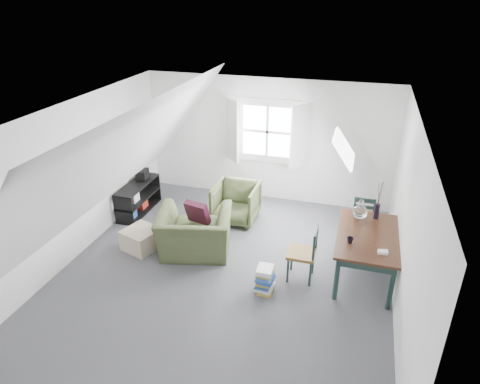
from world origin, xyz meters
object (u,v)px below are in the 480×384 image
(armchair_near, at_px, (196,252))
(magazine_stack, at_px, (265,280))
(dining_chair_far, at_px, (363,215))
(dining_chair_near, at_px, (304,253))
(dining_table, at_px, (367,240))
(media_shelf, at_px, (137,200))
(ottoman, at_px, (141,239))
(armchair_far, at_px, (236,220))

(armchair_near, bearing_deg, magazine_stack, 140.30)
(dining_chair_far, relative_size, dining_chair_near, 0.96)
(dining_table, xyz_separation_m, media_shelf, (-4.33, 0.89, -0.38))
(armchair_near, xyz_separation_m, dining_chair_far, (2.64, 1.27, 0.44))
(ottoman, bearing_deg, dining_chair_far, 21.58)
(armchair_far, bearing_deg, armchair_near, -104.31)
(ottoman, bearing_deg, armchair_near, 8.43)
(armchair_far, height_order, ottoman, armchair_far)
(magazine_stack, bearing_deg, dining_chair_near, 44.11)
(dining_table, relative_size, magazine_stack, 3.79)
(armchair_far, height_order, media_shelf, media_shelf)
(dining_chair_near, bearing_deg, dining_table, 125.65)
(dining_chair_far, bearing_deg, dining_chair_near, 79.96)
(media_shelf, relative_size, magazine_stack, 2.96)
(armchair_near, height_order, dining_chair_near, dining_chair_near)
(dining_table, xyz_separation_m, dining_chair_near, (-0.88, -0.31, -0.19))
(dining_table, bearing_deg, armchair_far, 158.28)
(magazine_stack, bearing_deg, media_shelf, 150.64)
(armchair_far, relative_size, dining_table, 0.55)
(dining_table, distance_m, dining_chair_far, 1.18)
(ottoman, distance_m, dining_table, 3.68)
(armchair_far, height_order, dining_chair_far, dining_chair_far)
(armchair_far, xyz_separation_m, ottoman, (-1.25, -1.39, 0.18))
(ottoman, bearing_deg, dining_table, 3.96)
(dining_chair_near, bearing_deg, ottoman, -74.90)
(dining_table, xyz_separation_m, magazine_stack, (-1.36, -0.78, -0.45))
(dining_table, bearing_deg, media_shelf, 172.04)
(dining_chair_near, distance_m, media_shelf, 3.66)
(armchair_far, distance_m, ottoman, 1.88)
(armchair_near, relative_size, dining_chair_far, 1.38)
(dining_chair_far, distance_m, media_shelf, 4.26)
(dining_chair_near, relative_size, media_shelf, 0.76)
(armchair_far, distance_m, dining_chair_near, 2.13)
(armchair_far, xyz_separation_m, magazine_stack, (1.02, -1.91, 0.20))
(armchair_near, bearing_deg, armchair_far, -118.25)
(armchair_near, distance_m, dining_chair_far, 2.96)
(ottoman, bearing_deg, magazine_stack, -12.96)
(magazine_stack, bearing_deg, dining_table, 29.63)
(ottoman, height_order, dining_chair_far, dining_chair_far)
(armchair_near, xyz_separation_m, dining_table, (2.71, 0.11, 0.64))
(armchair_near, relative_size, magazine_stack, 2.97)
(armchair_far, xyz_separation_m, dining_chair_far, (2.31, 0.02, 0.44))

